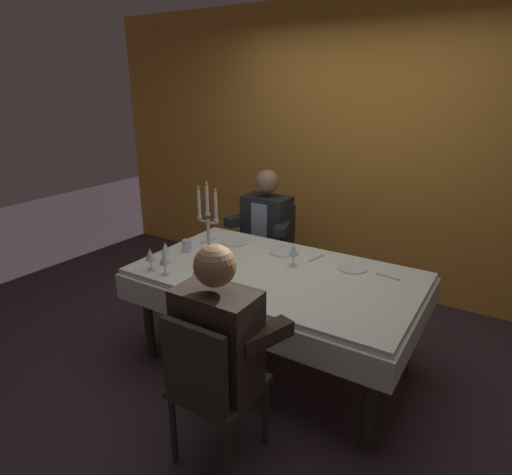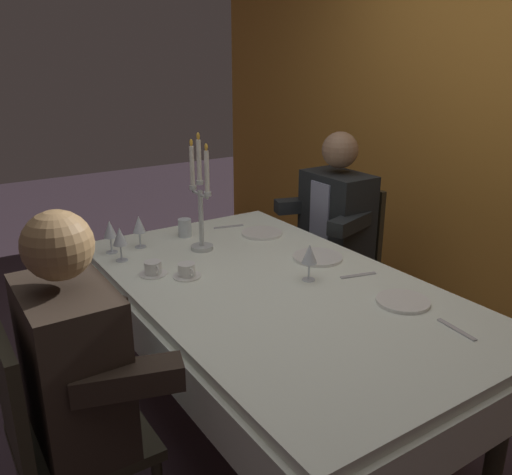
# 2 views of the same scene
# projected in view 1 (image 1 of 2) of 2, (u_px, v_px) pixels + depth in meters

# --- Properties ---
(ground_plane) EXTENTS (12.00, 12.00, 0.00)m
(ground_plane) POSITION_uv_depth(u_px,v_px,m) (275.00, 362.00, 3.23)
(ground_plane) COLOR #352831
(back_wall) EXTENTS (6.00, 0.12, 2.70)m
(back_wall) POSITION_uv_depth(u_px,v_px,m) (364.00, 152.00, 4.11)
(back_wall) COLOR orange
(back_wall) RESTS_ON ground_plane
(dining_table) EXTENTS (1.94, 1.14, 0.74)m
(dining_table) POSITION_uv_depth(u_px,v_px,m) (276.00, 287.00, 3.02)
(dining_table) COLOR white
(dining_table) RESTS_ON ground_plane
(candelabra) EXTENTS (0.19, 0.11, 0.58)m
(candelabra) POSITION_uv_depth(u_px,v_px,m) (208.00, 228.00, 3.12)
(candelabra) COLOR silver
(candelabra) RESTS_ON dining_table
(dinner_plate_0) EXTENTS (0.21, 0.21, 0.01)m
(dinner_plate_0) POSITION_uv_depth(u_px,v_px,m) (352.00, 268.00, 3.02)
(dinner_plate_0) COLOR white
(dinner_plate_0) RESTS_ON dining_table
(dinner_plate_1) EXTENTS (0.24, 0.24, 0.01)m
(dinner_plate_1) POSITION_uv_depth(u_px,v_px,m) (284.00, 251.00, 3.31)
(dinner_plate_1) COLOR white
(dinner_plate_1) RESTS_ON dining_table
(dinner_plate_2) EXTENTS (0.22, 0.22, 0.01)m
(dinner_plate_2) POSITION_uv_depth(u_px,v_px,m) (235.00, 242.00, 3.51)
(dinner_plate_2) COLOR white
(dinner_plate_2) RESTS_ON dining_table
(wine_glass_0) EXTENTS (0.07, 0.07, 0.16)m
(wine_glass_0) POSITION_uv_depth(u_px,v_px,m) (150.00, 255.00, 2.95)
(wine_glass_0) COLOR silver
(wine_glass_0) RESTS_ON dining_table
(wine_glass_1) EXTENTS (0.07, 0.07, 0.16)m
(wine_glass_1) POSITION_uv_depth(u_px,v_px,m) (165.00, 249.00, 3.07)
(wine_glass_1) COLOR silver
(wine_glass_1) RESTS_ON dining_table
(wine_glass_2) EXTENTS (0.07, 0.07, 0.16)m
(wine_glass_2) POSITION_uv_depth(u_px,v_px,m) (293.00, 250.00, 3.03)
(wine_glass_2) COLOR silver
(wine_glass_2) RESTS_ON dining_table
(wine_glass_3) EXTENTS (0.07, 0.07, 0.16)m
(wine_glass_3) POSITION_uv_depth(u_px,v_px,m) (164.00, 258.00, 2.89)
(wine_glass_3) COLOR silver
(wine_glass_3) RESTS_ON dining_table
(water_tumbler_0) EXTENTS (0.07, 0.07, 0.09)m
(water_tumbler_0) POSITION_uv_depth(u_px,v_px,m) (187.00, 246.00, 3.31)
(water_tumbler_0) COLOR silver
(water_tumbler_0) RESTS_ON dining_table
(coffee_cup_0) EXTENTS (0.13, 0.12, 0.06)m
(coffee_cup_0) POSITION_uv_depth(u_px,v_px,m) (198.00, 275.00, 2.85)
(coffee_cup_0) COLOR white
(coffee_cup_0) RESTS_ON dining_table
(coffee_cup_1) EXTENTS (0.13, 0.12, 0.06)m
(coffee_cup_1) POSITION_uv_depth(u_px,v_px,m) (221.00, 273.00, 2.89)
(coffee_cup_1) COLOR white
(coffee_cup_1) RESTS_ON dining_table
(spoon_0) EXTENTS (0.06, 0.17, 0.01)m
(spoon_0) POSITION_uv_depth(u_px,v_px,m) (316.00, 258.00, 3.20)
(spoon_0) COLOR #B7B7BC
(spoon_0) RESTS_ON dining_table
(spoon_1) EXTENTS (0.17, 0.04, 0.01)m
(spoon_1) POSITION_uv_depth(u_px,v_px,m) (388.00, 277.00, 2.89)
(spoon_1) COLOR #B7B7BC
(spoon_1) RESTS_ON dining_table
(spoon_2) EXTENTS (0.06, 0.17, 0.01)m
(spoon_2) POSITION_uv_depth(u_px,v_px,m) (209.00, 241.00, 3.55)
(spoon_2) COLOR #B7B7BC
(spoon_2) RESTS_ON dining_table
(seated_diner_0) EXTENTS (0.63, 0.48, 1.24)m
(seated_diner_0) POSITION_uv_depth(u_px,v_px,m) (267.00, 224.00, 3.99)
(seated_diner_0) COLOR #302D1F
(seated_diner_0) RESTS_ON ground_plane
(seated_diner_1) EXTENTS (0.63, 0.48, 1.24)m
(seated_diner_1) POSITION_uv_depth(u_px,v_px,m) (217.00, 339.00, 2.20)
(seated_diner_1) COLOR #302D1F
(seated_diner_1) RESTS_ON ground_plane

